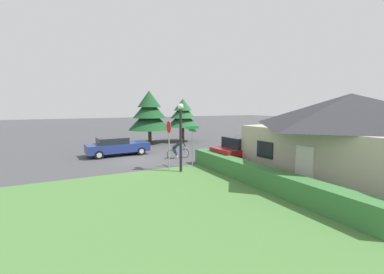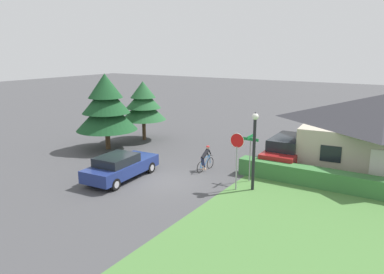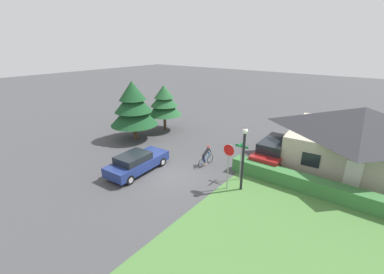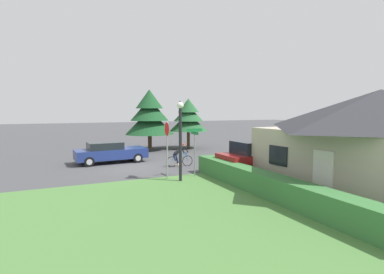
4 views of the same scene
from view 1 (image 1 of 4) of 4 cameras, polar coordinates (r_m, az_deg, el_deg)
name	(u,v)px [view 1 (image 1 of 4)]	position (r m, az deg, el deg)	size (l,w,h in m)	color
ground_plane	(136,159)	(19.21, -12.28, -4.82)	(140.00, 140.00, 0.00)	#424244
grass_verge_right	(311,202)	(11.67, 24.91, -12.96)	(16.00, 36.00, 0.01)	#477538
cottage_house	(348,134)	(16.20, 31.43, 0.56)	(9.91, 8.81, 4.58)	#B2A893
hedge_row	(259,176)	(13.01, 14.62, -8.34)	(11.52, 0.90, 0.95)	#387038
sedan_left_lane	(117,146)	(20.89, -16.38, -1.98)	(2.14, 4.80, 1.43)	navy
cyclist	(178,149)	(18.94, -3.15, -2.62)	(0.44, 1.75, 1.50)	black
parked_suv_right	(249,150)	(17.48, 12.51, -2.82)	(2.13, 4.99, 1.86)	maroon
stop_sign	(169,135)	(15.37, -5.16, 0.43)	(0.75, 0.07, 2.98)	gray
street_lamp	(181,129)	(14.83, -2.53, 1.72)	(0.34, 0.34, 4.06)	black
street_name_sign	(192,139)	(15.98, 0.08, -0.42)	(0.90, 0.90, 2.60)	gray
conifer_tall_near	(149,113)	(26.87, -9.44, 5.28)	(4.33, 4.33, 5.43)	#4C3823
conifer_tall_far	(183,115)	(27.81, -2.02, 4.98)	(3.53, 3.53, 4.65)	#4C3823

